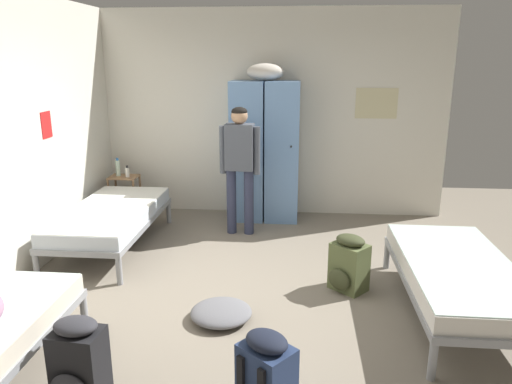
{
  "coord_description": "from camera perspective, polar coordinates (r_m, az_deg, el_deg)",
  "views": [
    {
      "loc": [
        0.38,
        -4.01,
        2.15
      ],
      "look_at": [
        0.0,
        0.26,
        0.95
      ],
      "focal_mm": 34.07,
      "sensor_mm": 36.0,
      "label": 1
    }
  ],
  "objects": [
    {
      "name": "locker_bank",
      "position": [
        6.49,
        1.06,
        5.14
      ],
      "size": [
        0.9,
        0.55,
        2.07
      ],
      "color": "#6B93C6",
      "rests_on": "ground_plane"
    },
    {
      "name": "room_backdrop",
      "position": [
        5.56,
        -11.85,
        7.42
      ],
      "size": [
        4.72,
        5.32,
        2.77
      ],
      "color": "silver",
      "rests_on": "ground_plane"
    },
    {
      "name": "clothes_pile_grey",
      "position": [
        4.24,
        -4.11,
        -13.93
      ],
      "size": [
        0.52,
        0.51,
        0.13
      ],
      "color": "slate",
      "rests_on": "ground_plane"
    },
    {
      "name": "bed_left_rear",
      "position": [
        5.82,
        -16.67,
        -2.76
      ],
      "size": [
        0.9,
        1.9,
        0.49
      ],
      "color": "gray",
      "rests_on": "ground_plane"
    },
    {
      "name": "person_traveler",
      "position": [
        5.9,
        -1.92,
        3.9
      ],
      "size": [
        0.5,
        0.22,
        1.58
      ],
      "color": "#2D334C",
      "rests_on": "ground_plane"
    },
    {
      "name": "backpack_black",
      "position": [
        3.51,
        -20.14,
        -18.01
      ],
      "size": [
        0.34,
        0.36,
        0.55
      ],
      "color": "black",
      "rests_on": "ground_plane"
    },
    {
      "name": "shelf_unit",
      "position": [
        6.94,
        -15.15,
        0.0
      ],
      "size": [
        0.38,
        0.3,
        0.57
      ],
      "color": "#99704C",
      "rests_on": "ground_plane"
    },
    {
      "name": "backpack_olive",
      "position": [
        4.71,
        10.81,
        -8.34
      ],
      "size": [
        0.41,
        0.42,
        0.55
      ],
      "color": "#566038",
      "rests_on": "ground_plane"
    },
    {
      "name": "bed_right",
      "position": [
        4.49,
        22.64,
        -8.85
      ],
      "size": [
        0.9,
        1.9,
        0.49
      ],
      "color": "gray",
      "rests_on": "ground_plane"
    },
    {
      "name": "backpack_navy",
      "position": [
        3.19,
        1.38,
        -20.67
      ],
      "size": [
        0.41,
        0.42,
        0.55
      ],
      "color": "navy",
      "rests_on": "ground_plane"
    },
    {
      "name": "water_bottle",
      "position": [
        6.91,
        -15.91,
        2.76
      ],
      "size": [
        0.06,
        0.06,
        0.25
      ],
      "color": "silver",
      "rests_on": "shelf_unit"
    },
    {
      "name": "lotion_bottle",
      "position": [
        6.81,
        -14.88,
        2.29
      ],
      "size": [
        0.06,
        0.06,
        0.16
      ],
      "color": "white",
      "rests_on": "shelf_unit"
    },
    {
      "name": "ground_plane",
      "position": [
        4.57,
        -0.3,
        -12.47
      ],
      "size": [
        8.42,
        8.42,
        0.0
      ],
      "primitive_type": "plane",
      "color": "gray"
    }
  ]
}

